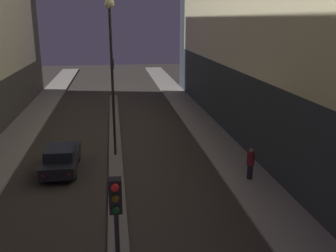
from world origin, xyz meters
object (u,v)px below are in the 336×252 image
(traffic_light_mid, at_px, (112,72))
(car_left_lane, at_px, (61,158))
(street_lamp, at_px, (111,48))
(traffic_light_near, at_px, (117,224))
(pedestrian_on_right_sidewalk, at_px, (250,163))

(traffic_light_mid, distance_m, car_left_lane, 16.20)
(car_left_lane, bearing_deg, street_lamp, 32.40)
(traffic_light_near, bearing_deg, traffic_light_mid, 90.00)
(traffic_light_near, xyz_separation_m, street_lamp, (0.00, 14.12, 3.29))
(street_lamp, bearing_deg, traffic_light_near, -90.00)
(car_left_lane, distance_m, pedestrian_on_right_sidewalk, 10.56)
(traffic_light_near, height_order, traffic_light_mid, same)
(traffic_light_mid, height_order, car_left_lane, traffic_light_mid)
(traffic_light_mid, height_order, street_lamp, street_lamp)
(car_left_lane, relative_size, pedestrian_on_right_sidewalk, 2.59)
(car_left_lane, bearing_deg, traffic_light_near, -75.87)
(street_lamp, xyz_separation_m, pedestrian_on_right_sidewalk, (7.10, -4.81, -5.73))
(car_left_lane, bearing_deg, traffic_light_mid, 78.94)
(street_lamp, distance_m, pedestrian_on_right_sidewalk, 10.31)
(traffic_light_mid, xyz_separation_m, pedestrian_on_right_sidewalk, (7.10, -18.54, -2.44))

